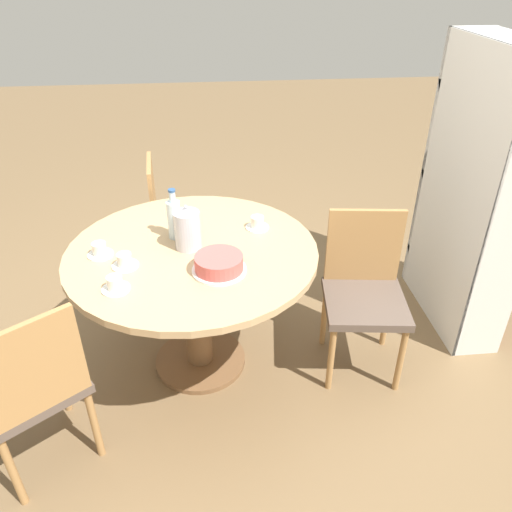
{
  "coord_description": "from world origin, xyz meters",
  "views": [
    {
      "loc": [
        2.13,
        0.1,
        2.03
      ],
      "look_at": [
        0.0,
        0.32,
        0.69
      ],
      "focal_mm": 35.0,
      "sensor_mm": 36.0,
      "label": 1
    }
  ],
  "objects_px": {
    "chair_a": "(364,290)",
    "chair_c": "(30,386)",
    "cup_a": "(115,285)",
    "cup_d": "(125,261)",
    "water_bottle": "(174,218)",
    "cup_c": "(100,250)",
    "bookshelf": "(469,198)",
    "chair_b": "(176,218)",
    "cup_b": "(257,223)",
    "coffee_pot": "(187,229)",
    "cake_main": "(219,264)"
  },
  "relations": [
    {
      "from": "chair_a",
      "to": "chair_c",
      "type": "distance_m",
      "value": 1.66
    },
    {
      "from": "cup_a",
      "to": "cup_d",
      "type": "distance_m",
      "value": 0.19
    },
    {
      "from": "water_bottle",
      "to": "cup_c",
      "type": "relative_size",
      "value": 2.15
    },
    {
      "from": "bookshelf",
      "to": "cup_d",
      "type": "xyz_separation_m",
      "value": [
        0.44,
        -1.88,
        -0.03
      ]
    },
    {
      "from": "cup_a",
      "to": "cup_d",
      "type": "height_order",
      "value": "same"
    },
    {
      "from": "cup_c",
      "to": "cup_d",
      "type": "relative_size",
      "value": 1.0
    },
    {
      "from": "chair_b",
      "to": "water_bottle",
      "type": "xyz_separation_m",
      "value": [
        0.75,
        0.05,
        0.39
      ]
    },
    {
      "from": "chair_c",
      "to": "bookshelf",
      "type": "height_order",
      "value": "bookshelf"
    },
    {
      "from": "chair_c",
      "to": "bookshelf",
      "type": "distance_m",
      "value": 2.45
    },
    {
      "from": "water_bottle",
      "to": "cup_b",
      "type": "distance_m",
      "value": 0.44
    },
    {
      "from": "chair_c",
      "to": "cup_b",
      "type": "xyz_separation_m",
      "value": [
        -0.76,
        1.03,
        0.3
      ]
    },
    {
      "from": "cup_c",
      "to": "coffee_pot",
      "type": "bearing_deg",
      "value": 94.3
    },
    {
      "from": "cake_main",
      "to": "chair_c",
      "type": "bearing_deg",
      "value": -65.64
    },
    {
      "from": "water_bottle",
      "to": "coffee_pot",
      "type": "bearing_deg",
      "value": 31.34
    },
    {
      "from": "chair_a",
      "to": "cup_d",
      "type": "bearing_deg",
      "value": -169.35
    },
    {
      "from": "bookshelf",
      "to": "cup_c",
      "type": "distance_m",
      "value": 2.04
    },
    {
      "from": "cup_a",
      "to": "chair_c",
      "type": "bearing_deg",
      "value": -53.26
    },
    {
      "from": "coffee_pot",
      "to": "cup_b",
      "type": "distance_m",
      "value": 0.4
    },
    {
      "from": "bookshelf",
      "to": "water_bottle",
      "type": "height_order",
      "value": "bookshelf"
    },
    {
      "from": "chair_a",
      "to": "cup_b",
      "type": "bearing_deg",
      "value": 163.81
    },
    {
      "from": "chair_a",
      "to": "bookshelf",
      "type": "bearing_deg",
      "value": 35.27
    },
    {
      "from": "chair_b",
      "to": "chair_a",
      "type": "bearing_deg",
      "value": -136.81
    },
    {
      "from": "bookshelf",
      "to": "cake_main",
      "type": "relative_size",
      "value": 6.54
    },
    {
      "from": "cup_a",
      "to": "chair_b",
      "type": "bearing_deg",
      "value": 170.68
    },
    {
      "from": "chair_b",
      "to": "cake_main",
      "type": "relative_size",
      "value": 3.48
    },
    {
      "from": "water_bottle",
      "to": "cup_a",
      "type": "relative_size",
      "value": 2.15
    },
    {
      "from": "chair_b",
      "to": "cup_b",
      "type": "height_order",
      "value": "chair_b"
    },
    {
      "from": "cake_main",
      "to": "cup_c",
      "type": "xyz_separation_m",
      "value": [
        -0.2,
        -0.57,
        -0.01
      ]
    },
    {
      "from": "cup_a",
      "to": "cup_c",
      "type": "relative_size",
      "value": 1.0
    },
    {
      "from": "chair_b",
      "to": "cake_main",
      "type": "xyz_separation_m",
      "value": [
        1.09,
        0.26,
        0.31
      ]
    },
    {
      "from": "chair_a",
      "to": "cup_b",
      "type": "distance_m",
      "value": 0.67
    },
    {
      "from": "water_bottle",
      "to": "chair_c",
      "type": "bearing_deg",
      "value": -40.4
    },
    {
      "from": "cake_main",
      "to": "chair_a",
      "type": "bearing_deg",
      "value": 101.85
    },
    {
      "from": "chair_b",
      "to": "chair_c",
      "type": "bearing_deg",
      "value": 154.78
    },
    {
      "from": "cup_b",
      "to": "coffee_pot",
      "type": "bearing_deg",
      "value": -65.36
    },
    {
      "from": "chair_b",
      "to": "chair_c",
      "type": "height_order",
      "value": "same"
    },
    {
      "from": "bookshelf",
      "to": "cup_c",
      "type": "relative_size",
      "value": 13.31
    },
    {
      "from": "chair_a",
      "to": "cup_d",
      "type": "height_order",
      "value": "chair_a"
    },
    {
      "from": "chair_b",
      "to": "chair_c",
      "type": "relative_size",
      "value": 1.0
    },
    {
      "from": "water_bottle",
      "to": "cake_main",
      "type": "height_order",
      "value": "water_bottle"
    },
    {
      "from": "chair_c",
      "to": "cup_a",
      "type": "relative_size",
      "value": 7.08
    },
    {
      "from": "chair_b",
      "to": "coffee_pot",
      "type": "relative_size",
      "value": 3.77
    },
    {
      "from": "chair_a",
      "to": "cup_c",
      "type": "relative_size",
      "value": 7.08
    },
    {
      "from": "chair_b",
      "to": "coffee_pot",
      "type": "distance_m",
      "value": 0.95
    },
    {
      "from": "chair_a",
      "to": "water_bottle",
      "type": "xyz_separation_m",
      "value": [
        -0.18,
        -0.97,
        0.39
      ]
    },
    {
      "from": "coffee_pot",
      "to": "water_bottle",
      "type": "bearing_deg",
      "value": -148.66
    },
    {
      "from": "chair_a",
      "to": "cup_d",
      "type": "xyz_separation_m",
      "value": [
        0.08,
        -1.2,
        0.3
      ]
    },
    {
      "from": "cake_main",
      "to": "cup_a",
      "type": "distance_m",
      "value": 0.47
    },
    {
      "from": "coffee_pot",
      "to": "water_bottle",
      "type": "height_order",
      "value": "water_bottle"
    },
    {
      "from": "chair_a",
      "to": "cup_a",
      "type": "height_order",
      "value": "chair_a"
    }
  ]
}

